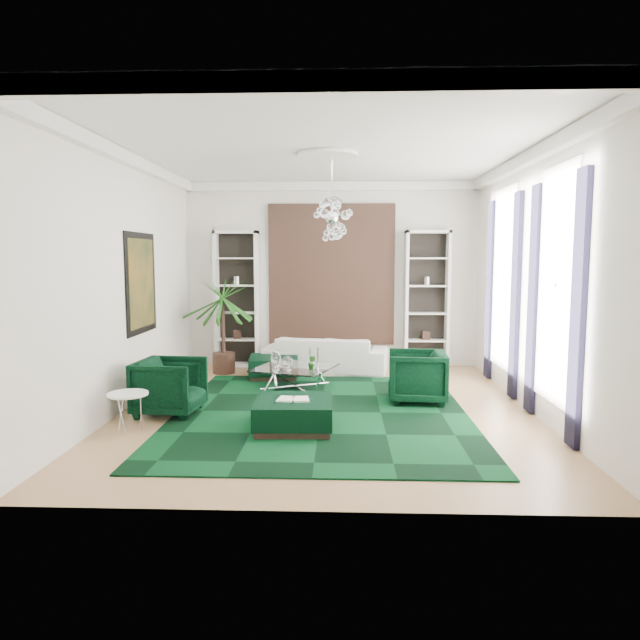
{
  "coord_description": "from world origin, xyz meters",
  "views": [
    {
      "loc": [
        0.21,
        -8.36,
        2.26
      ],
      "look_at": [
        -0.12,
        0.5,
        1.28
      ],
      "focal_mm": 32.0,
      "sensor_mm": 36.0,
      "label": 1
    }
  ],
  "objects_px": {
    "armchair_right": "(417,377)",
    "palm": "(223,312)",
    "armchair_left": "(170,387)",
    "coffee_table": "(295,379)",
    "ottoman_side": "(274,367)",
    "ottoman_front": "(294,415)",
    "sofa": "(326,354)",
    "side_table": "(128,413)"
  },
  "relations": [
    {
      "from": "ottoman_side",
      "to": "ottoman_front",
      "type": "relative_size",
      "value": 0.9
    },
    {
      "from": "side_table",
      "to": "palm",
      "type": "height_order",
      "value": "palm"
    },
    {
      "from": "armchair_right",
      "to": "ottoman_front",
      "type": "relative_size",
      "value": 0.89
    },
    {
      "from": "sofa",
      "to": "coffee_table",
      "type": "xyz_separation_m",
      "value": [
        -0.47,
        -1.65,
        -0.14
      ]
    },
    {
      "from": "sofa",
      "to": "ottoman_side",
      "type": "bearing_deg",
      "value": 41.25
    },
    {
      "from": "armchair_right",
      "to": "palm",
      "type": "relative_size",
      "value": 0.37
    },
    {
      "from": "coffee_table",
      "to": "ottoman_side",
      "type": "xyz_separation_m",
      "value": [
        -0.48,
        1.03,
        -0.01
      ]
    },
    {
      "from": "armchair_left",
      "to": "side_table",
      "type": "height_order",
      "value": "armchair_left"
    },
    {
      "from": "sofa",
      "to": "side_table",
      "type": "relative_size",
      "value": 4.6
    },
    {
      "from": "armchair_right",
      "to": "coffee_table",
      "type": "relative_size",
      "value": 0.75
    },
    {
      "from": "armchair_left",
      "to": "coffee_table",
      "type": "relative_size",
      "value": 0.75
    },
    {
      "from": "armchair_right",
      "to": "palm",
      "type": "distance_m",
      "value": 4.17
    },
    {
      "from": "ottoman_front",
      "to": "palm",
      "type": "height_order",
      "value": "palm"
    },
    {
      "from": "ottoman_side",
      "to": "ottoman_front",
      "type": "xyz_separation_m",
      "value": [
        0.65,
        -3.23,
        0.0
      ]
    },
    {
      "from": "armchair_right",
      "to": "ottoman_side",
      "type": "height_order",
      "value": "armchair_right"
    },
    {
      "from": "armchair_left",
      "to": "armchair_right",
      "type": "distance_m",
      "value": 3.74
    },
    {
      "from": "armchair_left",
      "to": "side_table",
      "type": "xyz_separation_m",
      "value": [
        -0.29,
        -0.84,
        -0.16
      ]
    },
    {
      "from": "armchair_right",
      "to": "palm",
      "type": "height_order",
      "value": "palm"
    },
    {
      "from": "armchair_left",
      "to": "coffee_table",
      "type": "height_order",
      "value": "armchair_left"
    },
    {
      "from": "ottoman_front",
      "to": "side_table",
      "type": "relative_size",
      "value": 1.92
    },
    {
      "from": "coffee_table",
      "to": "ottoman_side",
      "type": "distance_m",
      "value": 1.14
    },
    {
      "from": "armchair_right",
      "to": "armchair_left",
      "type": "bearing_deg",
      "value": -72.75
    },
    {
      "from": "coffee_table",
      "to": "sofa",
      "type": "bearing_deg",
      "value": 73.91
    },
    {
      "from": "sofa",
      "to": "ottoman_front",
      "type": "relative_size",
      "value": 2.39
    },
    {
      "from": "armchair_right",
      "to": "ottoman_side",
      "type": "distance_m",
      "value": 3.0
    },
    {
      "from": "side_table",
      "to": "ottoman_front",
      "type": "bearing_deg",
      "value": 4.62
    },
    {
      "from": "coffee_table",
      "to": "palm",
      "type": "height_order",
      "value": "palm"
    },
    {
      "from": "sofa",
      "to": "palm",
      "type": "relative_size",
      "value": 1.0
    },
    {
      "from": "sofa",
      "to": "ottoman_front",
      "type": "distance_m",
      "value": 3.86
    },
    {
      "from": "coffee_table",
      "to": "ottoman_side",
      "type": "height_order",
      "value": "coffee_table"
    },
    {
      "from": "armchair_left",
      "to": "armchair_right",
      "type": "height_order",
      "value": "same"
    },
    {
      "from": "sofa",
      "to": "ottoman_front",
      "type": "xyz_separation_m",
      "value": [
        -0.31,
        -3.84,
        -0.15
      ]
    },
    {
      "from": "coffee_table",
      "to": "ottoman_front",
      "type": "relative_size",
      "value": 1.2
    },
    {
      "from": "ottoman_front",
      "to": "side_table",
      "type": "bearing_deg",
      "value": -175.38
    },
    {
      "from": "ottoman_front",
      "to": "palm",
      "type": "relative_size",
      "value": 0.42
    },
    {
      "from": "armchair_left",
      "to": "ottoman_front",
      "type": "height_order",
      "value": "armchair_left"
    },
    {
      "from": "side_table",
      "to": "palm",
      "type": "relative_size",
      "value": 0.22
    },
    {
      "from": "sofa",
      "to": "ottoman_side",
      "type": "distance_m",
      "value": 1.15
    },
    {
      "from": "sofa",
      "to": "ottoman_front",
      "type": "height_order",
      "value": "sofa"
    },
    {
      "from": "sofa",
      "to": "palm",
      "type": "distance_m",
      "value": 2.18
    },
    {
      "from": "sofa",
      "to": "ottoman_side",
      "type": "relative_size",
      "value": 2.66
    },
    {
      "from": "ottoman_front",
      "to": "side_table",
      "type": "height_order",
      "value": "side_table"
    }
  ]
}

